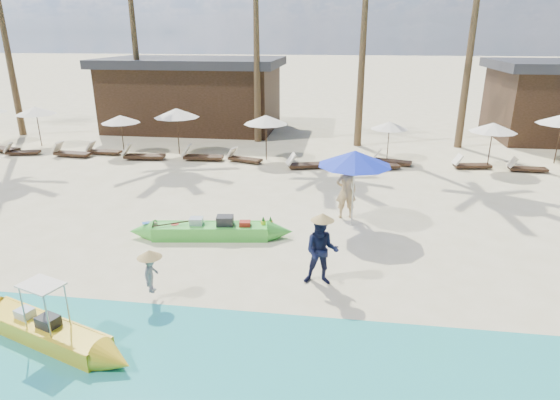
# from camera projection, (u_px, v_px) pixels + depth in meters

# --- Properties ---
(ground) EXTENTS (240.00, 240.00, 0.00)m
(ground) POSITION_uv_depth(u_px,v_px,m) (284.00, 261.00, 12.51)
(ground) COLOR beige
(ground) RESTS_ON ground
(wet_sand_strip) EXTENTS (240.00, 4.50, 0.01)m
(wet_sand_strip) POSITION_uv_depth(u_px,v_px,m) (245.00, 397.00, 7.85)
(wet_sand_strip) COLOR tan
(wet_sand_strip) RESTS_ON ground
(green_canoe) EXTENTS (5.42, 1.16, 0.69)m
(green_canoe) POSITION_uv_depth(u_px,v_px,m) (211.00, 230.00, 13.86)
(green_canoe) COLOR #48CC3E
(green_canoe) RESTS_ON ground
(yellow_canoe) EXTENTS (4.87, 1.95, 1.31)m
(yellow_canoe) POSITION_uv_depth(u_px,v_px,m) (44.00, 330.00, 9.25)
(yellow_canoe) COLOR yellow
(yellow_canoe) RESTS_ON ground
(tourist) EXTENTS (0.75, 0.57, 1.85)m
(tourist) POSITION_uv_depth(u_px,v_px,m) (346.00, 191.00, 15.16)
(tourist) COLOR tan
(tourist) RESTS_ON ground
(vendor_green) EXTENTS (0.84, 0.66, 1.71)m
(vendor_green) POSITION_uv_depth(u_px,v_px,m) (321.00, 251.00, 11.14)
(vendor_green) COLOR #121633
(vendor_green) RESTS_ON ground
(vendor_yellow) EXTENTS (0.35, 0.60, 0.93)m
(vendor_yellow) POSITION_uv_depth(u_px,v_px,m) (151.00, 273.00, 10.55)
(vendor_yellow) COLOR gray
(vendor_yellow) RESTS_ON ground
(blue_umbrella) EXTENTS (2.25, 2.25, 2.42)m
(blue_umbrella) POSITION_uv_depth(u_px,v_px,m) (355.00, 158.00, 14.12)
(blue_umbrella) COLOR #99999E
(blue_umbrella) RESTS_ON ground
(resort_parasol_2) EXTENTS (2.04, 2.04, 2.11)m
(resort_parasol_2) POSITION_uv_depth(u_px,v_px,m) (36.00, 110.00, 24.54)
(resort_parasol_2) COLOR #3C2318
(resort_parasol_2) RESTS_ON ground
(lounger_2_left) EXTENTS (1.70, 0.84, 0.55)m
(lounger_2_left) POSITION_uv_depth(u_px,v_px,m) (21.00, 151.00, 23.25)
(lounger_2_left) COLOR #3C2318
(lounger_2_left) RESTS_ON ground
(resort_parasol_3) EXTENTS (1.88, 1.88, 1.94)m
(resort_parasol_3) POSITION_uv_depth(u_px,v_px,m) (120.00, 119.00, 22.97)
(resort_parasol_3) COLOR #3C2318
(resort_parasol_3) RESTS_ON ground
(lounger_3_left) EXTENTS (1.93, 0.73, 0.64)m
(lounger_3_left) POSITION_uv_depth(u_px,v_px,m) (70.00, 152.00, 22.93)
(lounger_3_left) COLOR #3C2318
(lounger_3_left) RESTS_ON ground
(lounger_3_right) EXTENTS (1.73, 0.58, 0.58)m
(lounger_3_right) POSITION_uv_depth(u_px,v_px,m) (102.00, 151.00, 23.37)
(lounger_3_right) COLOR #3C2318
(lounger_3_right) RESTS_ON ground
(resort_parasol_4) EXTENTS (2.21, 2.21, 2.28)m
(resort_parasol_4) POSITION_uv_depth(u_px,v_px,m) (176.00, 113.00, 22.85)
(resort_parasol_4) COLOR #3C2318
(resort_parasol_4) RESTS_ON ground
(lounger_4_left) EXTENTS (2.04, 0.80, 0.68)m
(lounger_4_left) POSITION_uv_depth(u_px,v_px,m) (141.00, 155.00, 22.40)
(lounger_4_left) COLOR #3C2318
(lounger_4_left) RESTS_ON ground
(lounger_4_right) EXTENTS (1.97, 0.70, 0.66)m
(lounger_4_right) POSITION_uv_depth(u_px,v_px,m) (200.00, 156.00, 22.27)
(lounger_4_right) COLOR #3C2318
(lounger_4_right) RESTS_ON ground
(resort_parasol_5) EXTENTS (2.08, 2.08, 2.14)m
(resort_parasol_5) POSITION_uv_depth(u_px,v_px,m) (266.00, 120.00, 21.81)
(resort_parasol_5) COLOR #3C2318
(resort_parasol_5) RESTS_ON ground
(lounger_5_left) EXTENTS (1.78, 1.00, 0.58)m
(lounger_5_left) POSITION_uv_depth(u_px,v_px,m) (243.00, 158.00, 21.99)
(lounger_5_left) COLOR #3C2318
(lounger_5_left) RESTS_ON ground
(resort_parasol_6) EXTENTS (1.77, 1.77, 1.82)m
(resort_parasol_6) POSITION_uv_depth(u_px,v_px,m) (390.00, 125.00, 21.99)
(resort_parasol_6) COLOR #3C2318
(resort_parasol_6) RESTS_ON ground
(lounger_6_left) EXTENTS (1.96, 1.10, 0.64)m
(lounger_6_left) POSITION_uv_depth(u_px,v_px,m) (305.00, 164.00, 20.93)
(lounger_6_left) COLOR #3C2318
(lounger_6_left) RESTS_ON ground
(lounger_6_right) EXTENTS (1.98, 1.12, 0.64)m
(lounger_6_right) POSITION_uv_depth(u_px,v_px,m) (376.00, 165.00, 20.74)
(lounger_6_right) COLOR #3C2318
(lounger_6_right) RESTS_ON ground
(resort_parasol_7) EXTENTS (2.02, 2.02, 2.08)m
(resort_parasol_7) POSITION_uv_depth(u_px,v_px,m) (493.00, 127.00, 20.33)
(resort_parasol_7) COLOR #3C2318
(resort_parasol_7) RESTS_ON ground
(lounger_7_left) EXTENTS (1.84, 1.01, 0.60)m
(lounger_7_left) POSITION_uv_depth(u_px,v_px,m) (390.00, 160.00, 21.58)
(lounger_7_left) COLOR #3C2318
(lounger_7_left) RESTS_ON ground
(lounger_7_right) EXTENTS (1.75, 0.78, 0.57)m
(lounger_7_right) POSITION_uv_depth(u_px,v_px,m) (470.00, 164.00, 20.94)
(lounger_7_right) COLOR #3C2318
(lounger_7_right) RESTS_ON ground
(lounger_8_left) EXTENTS (1.65, 0.53, 0.56)m
(lounger_8_left) POSITION_uv_depth(u_px,v_px,m) (525.00, 168.00, 20.46)
(lounger_8_left) COLOR #3C2318
(lounger_8_left) RESTS_ON ground
(pavilion_west) EXTENTS (10.80, 6.60, 4.30)m
(pavilion_west) POSITION_uv_depth(u_px,v_px,m) (194.00, 93.00, 29.12)
(pavilion_west) COLOR #3C2318
(pavilion_west) RESTS_ON ground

